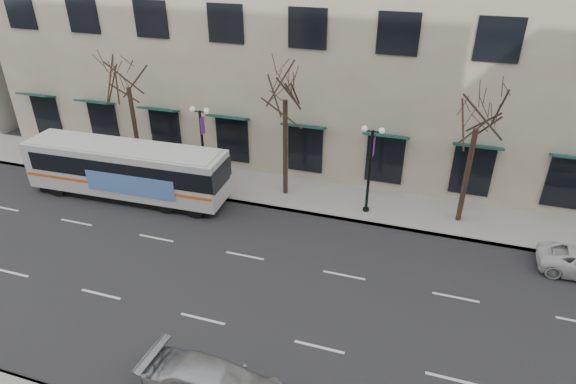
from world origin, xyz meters
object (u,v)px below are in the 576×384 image
at_px(tree_far_mid, 285,83).
at_px(lamp_post_right, 370,166).
at_px(tree_far_right, 480,111).
at_px(tree_far_left, 126,72).
at_px(city_bus, 128,169).
at_px(lamp_post_left, 203,144).

distance_m(tree_far_mid, lamp_post_right, 6.41).
bearing_deg(lamp_post_right, tree_far_right, 6.85).
height_order(tree_far_left, lamp_post_right, tree_far_left).
height_order(tree_far_mid, city_bus, tree_far_mid).
bearing_deg(tree_far_mid, lamp_post_left, -173.15).
relative_size(tree_far_right, city_bus, 0.66).
distance_m(tree_far_mid, tree_far_right, 10.01).
distance_m(tree_far_left, tree_far_right, 20.00).
relative_size(tree_far_right, lamp_post_left, 1.55).
distance_m(tree_far_left, tree_far_mid, 10.00).
distance_m(lamp_post_right, city_bus, 14.03).
bearing_deg(tree_far_right, lamp_post_left, -177.71).
relative_size(tree_far_mid, lamp_post_right, 1.64).
xyz_separation_m(tree_far_left, tree_far_right, (20.00, 0.00, -0.28)).
bearing_deg(lamp_post_right, city_bus, -170.11).
bearing_deg(lamp_post_left, tree_far_left, 173.17).
height_order(tree_far_mid, lamp_post_right, tree_far_mid).
height_order(tree_far_right, city_bus, tree_far_right).
xyz_separation_m(lamp_post_left, lamp_post_right, (10.00, 0.00, 0.00)).
xyz_separation_m(lamp_post_left, city_bus, (-3.77, -2.40, -1.15)).
distance_m(tree_far_right, lamp_post_right, 6.11).
relative_size(tree_far_left, lamp_post_left, 1.60).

